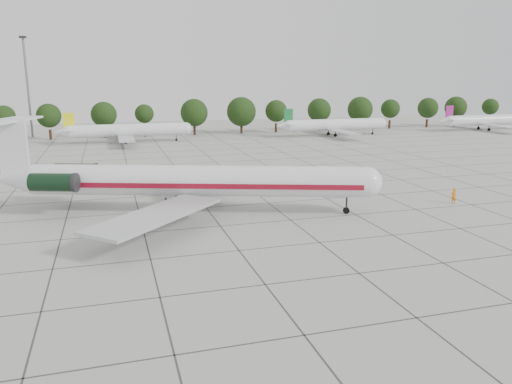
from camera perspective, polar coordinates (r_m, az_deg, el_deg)
The scene contains 9 objects.
ground at distance 53.48m, azimuth -4.10°, elevation -3.91°, with size 260.00×260.00×0.00m, color #A4A49D.
apron_joints at distance 67.71m, azimuth -6.85°, elevation -0.32°, with size 170.00×170.00×0.02m, color #383838.
main_airliner at distance 58.78m, azimuth -9.10°, elevation 1.35°, with size 44.90×34.22×10.79m.
ground_crew at distance 67.23m, azimuth 21.65°, elevation -0.40°, with size 0.72×0.47×1.98m, color orange.
bg_airliner_c at distance 124.13m, azimuth -14.39°, elevation 6.82°, with size 28.24×27.20×7.40m.
bg_airliner_d at distance 136.00m, azimuth 9.00°, elevation 7.58°, with size 28.24×27.20×7.40m.
bg_airliner_e at distance 163.61m, azimuth 24.87°, elevation 7.45°, with size 28.24×27.20×7.40m.
tree_line at distance 135.34m, azimuth -16.99°, elevation 8.46°, with size 249.86×8.44×10.22m.
floodlight_mast at distance 143.29m, azimuth -24.69°, elevation 11.41°, with size 1.60×1.60×25.45m.
Camera 1 is at (-10.80, -50.00, 15.62)m, focal length 35.00 mm.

